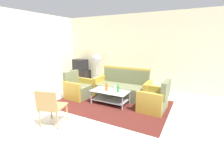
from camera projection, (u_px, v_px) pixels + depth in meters
ground_plane at (92, 114)px, 4.04m from camera, size 14.00×14.00×0.00m
wall_back at (136, 51)px, 6.25m from camera, size 6.52×0.12×2.80m
wall_left at (5, 54)px, 5.05m from camera, size 0.12×6.20×2.80m
rug at (111, 104)px, 4.70m from camera, size 3.26×2.14×0.01m
couch at (122, 88)px, 5.16m from camera, size 1.81×0.76×0.96m
armchair_left at (78, 89)px, 5.15m from camera, size 0.72×0.78×0.85m
armchair_right at (154, 100)px, 4.19m from camera, size 0.73×0.79×0.85m
coffee_table at (110, 95)px, 4.64m from camera, size 1.10×0.60×0.40m
bottle_green at (118, 89)px, 4.46m from camera, size 0.07×0.07×0.23m
bottle_clear at (115, 89)px, 4.43m from camera, size 0.07×0.07×0.22m
bottle_orange at (107, 87)px, 4.57m from camera, size 0.08×0.08×0.26m
cup at (99, 88)px, 4.67m from camera, size 0.08×0.08×0.10m
tv_stand at (81, 75)px, 7.23m from camera, size 0.80×0.50×0.52m
television at (80, 65)px, 7.09m from camera, size 0.66×0.53×0.48m
pedestal_fan at (96, 60)px, 6.68m from camera, size 0.36×0.36×1.27m
wicker_chair at (50, 105)px, 3.38m from camera, size 0.59×0.59×0.84m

